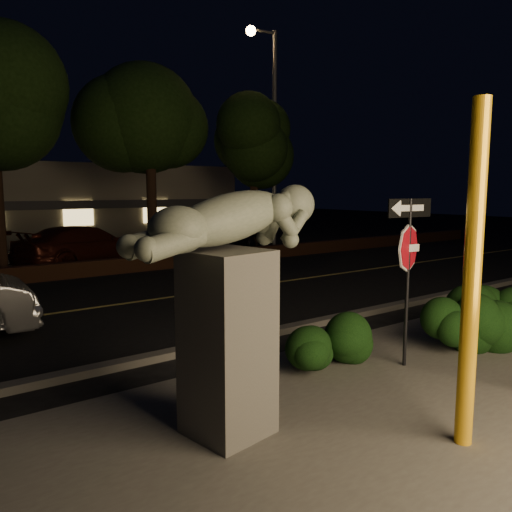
{
  "coord_description": "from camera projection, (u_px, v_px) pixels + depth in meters",
  "views": [
    {
      "loc": [
        -5.28,
        -4.19,
        2.69
      ],
      "look_at": [
        -0.4,
        2.43,
        1.6
      ],
      "focal_mm": 35.0,
      "sensor_mm": 36.0,
      "label": 1
    }
  ],
  "objects": [
    {
      "name": "brick_wall",
      "position": [
        100.0,
        268.0,
        15.79
      ],
      "size": [
        40.0,
        0.35,
        0.5
      ],
      "primitive_type": "cube",
      "color": "#4C2918",
      "rests_on": "ground"
    },
    {
      "name": "tree_far_c",
      "position": [
        149.0,
        106.0,
        17.74
      ],
      "size": [
        4.8,
        4.8,
        7.84
      ],
      "color": "black",
      "rests_on": "ground"
    },
    {
      "name": "yellow_pole_left",
      "position": [
        472.0,
        278.0,
        5.09
      ],
      "size": [
        0.18,
        0.18,
        3.6
      ],
      "primitive_type": "cylinder",
      "color": "yellow",
      "rests_on": "ground"
    },
    {
      "name": "curb",
      "position": [
        259.0,
        335.0,
        9.11
      ],
      "size": [
        80.0,
        0.25,
        0.12
      ],
      "primitive_type": "cube",
      "color": "#4C4944",
      "rests_on": "ground"
    },
    {
      "name": "ground",
      "position": [
        116.0,
        281.0,
        14.78
      ],
      "size": [
        90.0,
        90.0,
        0.0
      ],
      "primitive_type": "plane",
      "color": "black",
      "rests_on": "ground"
    },
    {
      "name": "streetlight",
      "position": [
        270.0,
        122.0,
        21.33
      ],
      "size": [
        1.4,
        0.51,
        9.39
      ],
      "rotation": [
        0.0,
        0.0,
        -0.19
      ],
      "color": "#535358",
      "rests_on": "ground"
    },
    {
      "name": "hedge_far_right",
      "position": [
        494.0,
        311.0,
        8.77
      ],
      "size": [
        1.88,
        1.45,
        1.15
      ],
      "primitive_type": "ellipsoid",
      "rotation": [
        0.0,
        0.0,
        0.28
      ],
      "color": "black",
      "rests_on": "ground"
    },
    {
      "name": "lane_marking",
      "position": [
        160.0,
        298.0,
        12.39
      ],
      "size": [
        80.0,
        0.12,
        0.0
      ],
      "primitive_type": "cube",
      "color": "tan",
      "rests_on": "road"
    },
    {
      "name": "signpost",
      "position": [
        409.0,
        249.0,
        7.42
      ],
      "size": [
        0.87,
        0.13,
        2.56
      ],
      "rotation": [
        0.0,
        0.0,
        -0.1
      ],
      "color": "black",
      "rests_on": "ground"
    },
    {
      "name": "sculpture",
      "position": [
        230.0,
        283.0,
        5.36
      ],
      "size": [
        2.59,
        1.07,
        2.75
      ],
      "rotation": [
        0.0,
        0.0,
        0.16
      ],
      "color": "#4C4944",
      "rests_on": "ground"
    },
    {
      "name": "tree_far_d",
      "position": [
        254.0,
        125.0,
        21.11
      ],
      "size": [
        4.4,
        4.4,
        7.42
      ],
      "color": "black",
      "rests_on": "ground"
    },
    {
      "name": "patio",
      "position": [
        452.0,
        414.0,
        6.0
      ],
      "size": [
        14.0,
        6.0,
        0.02
      ],
      "primitive_type": "cube",
      "color": "#4C4944",
      "rests_on": "ground"
    },
    {
      "name": "road",
      "position": [
        160.0,
        299.0,
        12.39
      ],
      "size": [
        80.0,
        8.0,
        0.01
      ],
      "primitive_type": "cube",
      "color": "black",
      "rests_on": "ground"
    },
    {
      "name": "building",
      "position": [
        11.0,
        203.0,
        26.48
      ],
      "size": [
        22.0,
        10.2,
        4.0
      ],
      "color": "slate",
      "rests_on": "ground"
    },
    {
      "name": "hedge_right",
      "position": [
        463.0,
        317.0,
        8.47
      ],
      "size": [
        1.86,
        1.36,
        1.09
      ],
      "primitive_type": "ellipsoid",
      "rotation": [
        0.0,
        0.0,
        0.31
      ],
      "color": "black",
      "rests_on": "ground"
    },
    {
      "name": "hedge_center",
      "position": [
        324.0,
        334.0,
        7.67
      ],
      "size": [
        2.03,
        1.23,
        0.98
      ],
      "primitive_type": "ellipsoid",
      "rotation": [
        0.0,
        0.0,
        -0.19
      ],
      "color": "black",
      "rests_on": "ground"
    },
    {
      "name": "parked_car_dark",
      "position": [
        209.0,
        237.0,
        20.84
      ],
      "size": [
        5.85,
        4.03,
        1.48
      ],
      "primitive_type": "imported",
      "rotation": [
        0.0,
        0.0,
        1.89
      ],
      "color": "black",
      "rests_on": "ground"
    },
    {
      "name": "parked_car_darkred",
      "position": [
        85.0,
        246.0,
        17.63
      ],
      "size": [
        5.38,
        3.54,
        1.45
      ],
      "primitive_type": "imported",
      "rotation": [
        0.0,
        0.0,
        1.9
      ],
      "color": "#45160E",
      "rests_on": "ground"
    },
    {
      "name": "parking_lot",
      "position": [
        53.0,
        256.0,
        20.37
      ],
      "size": [
        40.0,
        12.0,
        0.01
      ],
      "primitive_type": "cube",
      "color": "black",
      "rests_on": "ground"
    }
  ]
}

